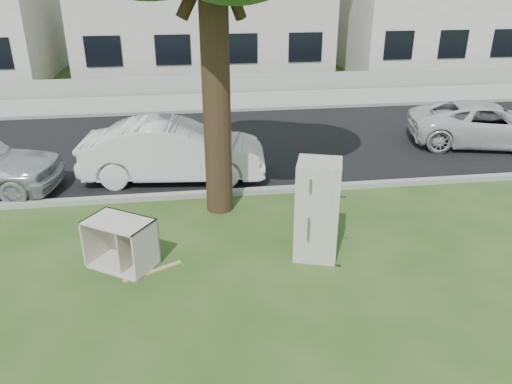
{
  "coord_description": "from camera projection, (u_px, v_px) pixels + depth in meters",
  "views": [
    {
      "loc": [
        -0.98,
        -7.6,
        4.56
      ],
      "look_at": [
        0.19,
        0.6,
        0.87
      ],
      "focal_mm": 35.0,
      "sensor_mm": 36.0,
      "label": 1
    }
  ],
  "objects": [
    {
      "name": "kerb_near",
      "position": [
        236.0,
        195.0,
        11.07
      ],
      "size": [
        120.0,
        0.18,
        0.12
      ],
      "primitive_type": "cube",
      "color": "gray",
      "rests_on": "ground"
    },
    {
      "name": "kerb_far",
      "position": [
        215.0,
        112.0,
        17.49
      ],
      "size": [
        120.0,
        0.18,
        0.12
      ],
      "primitive_type": "cube",
      "color": "gray",
      "rests_on": "ground"
    },
    {
      "name": "plank_a",
      "position": [
        153.0,
        271.0,
        8.24
      ],
      "size": [
        0.95,
        0.54,
        0.02
      ],
      "primitive_type": "cube",
      "rotation": [
        0.0,
        0.0,
        0.47
      ],
      "color": "tan",
      "rests_on": "ground"
    },
    {
      "name": "fridge",
      "position": [
        317.0,
        210.0,
        8.39
      ],
      "size": [
        0.89,
        0.85,
        1.74
      ],
      "primitive_type": "cube",
      "rotation": [
        0.0,
        0.0,
        -0.31
      ],
      "color": "silver",
      "rests_on": "ground"
    },
    {
      "name": "car_center",
      "position": [
        174.0,
        151.0,
        11.67
      ],
      "size": [
        4.36,
        1.89,
        1.4
      ],
      "primitive_type": "imported",
      "rotation": [
        0.0,
        0.0,
        1.47
      ],
      "color": "silver",
      "rests_on": "ground"
    },
    {
      "name": "low_wall",
      "position": [
        209.0,
        84.0,
        20.1
      ],
      "size": [
        120.0,
        0.15,
        0.7
      ],
      "primitive_type": "cube",
      "color": "gray",
      "rests_on": "ground"
    },
    {
      "name": "road",
      "position": [
        223.0,
        144.0,
        14.28
      ],
      "size": [
        120.0,
        7.0,
        0.01
      ],
      "primitive_type": "cube",
      "color": "black",
      "rests_on": "ground"
    },
    {
      "name": "car_right",
      "position": [
        489.0,
        124.0,
        13.99
      ],
      "size": [
        4.67,
        3.0,
        1.2
      ],
      "primitive_type": "imported",
      "rotation": [
        0.0,
        0.0,
        1.32
      ],
      "color": "silver",
      "rests_on": "ground"
    },
    {
      "name": "sidewalk",
      "position": [
        212.0,
        102.0,
        18.8
      ],
      "size": [
        120.0,
        2.8,
        0.01
      ],
      "primitive_type": "cube",
      "color": "gray",
      "rests_on": "ground"
    },
    {
      "name": "cabinet",
      "position": [
        121.0,
        243.0,
        8.26
      ],
      "size": [
        1.27,
        1.16,
        0.84
      ],
      "primitive_type": "cube",
      "rotation": [
        0.0,
        0.0,
        -0.59
      ],
      "color": "silver",
      "rests_on": "ground"
    },
    {
      "name": "ground",
      "position": [
        250.0,
        251.0,
        8.86
      ],
      "size": [
        120.0,
        120.0,
        0.0
      ],
      "primitive_type": "plane",
      "color": "#264117"
    },
    {
      "name": "plank_b",
      "position": [
        141.0,
        235.0,
        9.36
      ],
      "size": [
        0.65,
        0.71,
        0.02
      ],
      "primitive_type": "cube",
      "rotation": [
        0.0,
        0.0,
        -0.84
      ],
      "color": "#9A7750",
      "rests_on": "ground"
    },
    {
      "name": "plank_c",
      "position": [
        113.0,
        242.0,
        9.14
      ],
      "size": [
        0.16,
        0.71,
        0.02
      ],
      "primitive_type": "cube",
      "rotation": [
        0.0,
        0.0,
        1.46
      ],
      "color": "tan",
      "rests_on": "ground"
    }
  ]
}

